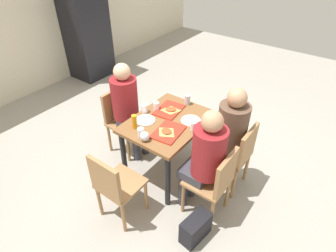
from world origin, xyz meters
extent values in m
cube|color=#9E998E|center=(0.00, 0.00, -0.01)|extent=(10.00, 10.00, 0.02)
cube|color=brown|center=(0.00, 0.00, 0.74)|extent=(0.98, 0.75, 0.04)
cylinder|color=black|center=(-0.43, -0.31, 0.36)|extent=(0.06, 0.06, 0.72)
cylinder|color=black|center=(0.43, -0.31, 0.36)|extent=(0.06, 0.06, 0.72)
cylinder|color=black|center=(-0.43, 0.31, 0.36)|extent=(0.06, 0.06, 0.72)
cylinder|color=black|center=(0.43, 0.31, 0.36)|extent=(0.06, 0.06, 0.72)
cube|color=#9E7247|center=(-0.24, -0.67, 0.44)|extent=(0.40, 0.40, 0.03)
cube|color=#9E7247|center=(-0.24, -0.85, 0.65)|extent=(0.38, 0.04, 0.40)
cylinder|color=#9E7247|center=(-0.41, -0.50, 0.21)|extent=(0.04, 0.04, 0.42)
cylinder|color=#9E7247|center=(-0.07, -0.50, 0.21)|extent=(0.04, 0.04, 0.42)
cylinder|color=#9E7247|center=(-0.41, -0.84, 0.21)|extent=(0.04, 0.04, 0.42)
cylinder|color=#9E7247|center=(-0.07, -0.84, 0.21)|extent=(0.04, 0.04, 0.42)
cube|color=#9E7247|center=(0.24, -0.67, 0.44)|extent=(0.40, 0.40, 0.03)
cube|color=#9E7247|center=(0.24, -0.85, 0.65)|extent=(0.38, 0.04, 0.40)
cylinder|color=#9E7247|center=(0.07, -0.50, 0.21)|extent=(0.04, 0.04, 0.42)
cylinder|color=#9E7247|center=(0.41, -0.50, 0.21)|extent=(0.04, 0.04, 0.42)
cylinder|color=#9E7247|center=(0.07, -0.84, 0.21)|extent=(0.04, 0.04, 0.42)
cylinder|color=#9E7247|center=(0.41, -0.84, 0.21)|extent=(0.04, 0.04, 0.42)
cube|color=#9E7247|center=(0.00, 0.67, 0.44)|extent=(0.40, 0.40, 0.03)
cube|color=#9E7247|center=(0.00, 0.85, 0.65)|extent=(0.38, 0.04, 0.40)
cylinder|color=#9E7247|center=(0.17, 0.50, 0.21)|extent=(0.04, 0.04, 0.42)
cylinder|color=#9E7247|center=(-0.17, 0.50, 0.21)|extent=(0.04, 0.04, 0.42)
cylinder|color=#9E7247|center=(0.17, 0.84, 0.21)|extent=(0.04, 0.04, 0.42)
cylinder|color=#9E7247|center=(-0.17, 0.84, 0.21)|extent=(0.04, 0.04, 0.42)
cube|color=#9E7247|center=(-0.79, 0.00, 0.44)|extent=(0.40, 0.40, 0.03)
cube|color=#9E7247|center=(-0.97, 0.00, 0.65)|extent=(0.04, 0.38, 0.40)
cylinder|color=#9E7247|center=(-0.62, 0.17, 0.21)|extent=(0.04, 0.04, 0.42)
cylinder|color=#9E7247|center=(-0.62, -0.17, 0.21)|extent=(0.04, 0.04, 0.42)
cylinder|color=#9E7247|center=(-0.96, 0.17, 0.21)|extent=(0.04, 0.04, 0.42)
cylinder|color=#9E7247|center=(-0.96, -0.17, 0.21)|extent=(0.04, 0.04, 0.42)
cylinder|color=#383842|center=(-0.32, -0.44, 0.23)|extent=(0.10, 0.10, 0.45)
cylinder|color=#383842|center=(-0.16, -0.44, 0.23)|extent=(0.10, 0.10, 0.45)
cube|color=#383842|center=(-0.24, -0.54, 0.50)|extent=(0.32, 0.28, 0.10)
cylinder|color=maroon|center=(-0.24, -0.65, 0.81)|extent=(0.32, 0.32, 0.52)
sphere|color=tan|center=(-0.24, -0.65, 1.16)|extent=(0.20, 0.20, 0.20)
cylinder|color=#383842|center=(0.16, -0.44, 0.23)|extent=(0.10, 0.10, 0.45)
cylinder|color=#383842|center=(0.32, -0.44, 0.23)|extent=(0.10, 0.10, 0.45)
cube|color=#383842|center=(0.24, -0.54, 0.50)|extent=(0.32, 0.28, 0.10)
cylinder|color=brown|center=(0.24, -0.65, 0.81)|extent=(0.32, 0.32, 0.52)
sphere|color=tan|center=(0.24, -0.65, 1.16)|extent=(0.20, 0.20, 0.20)
cylinder|color=#383842|center=(0.08, 0.44, 0.23)|extent=(0.10, 0.10, 0.45)
cylinder|color=#383842|center=(-0.08, 0.44, 0.23)|extent=(0.10, 0.10, 0.45)
cube|color=#383842|center=(0.00, 0.54, 0.50)|extent=(0.32, 0.28, 0.10)
cylinder|color=maroon|center=(0.00, 0.65, 0.81)|extent=(0.32, 0.32, 0.52)
sphere|color=#DBAD89|center=(0.00, 0.65, 1.16)|extent=(0.20, 0.20, 0.20)
cube|color=red|center=(-0.17, -0.13, 0.76)|extent=(0.39, 0.30, 0.02)
cube|color=red|center=(0.17, 0.11, 0.76)|extent=(0.39, 0.30, 0.02)
cylinder|color=white|center=(-0.15, 0.21, 0.76)|extent=(0.22, 0.22, 0.01)
cylinder|color=white|center=(0.15, -0.21, 0.76)|extent=(0.22, 0.22, 0.01)
pyramid|color=tan|center=(-0.20, -0.13, 0.78)|extent=(0.17, 0.19, 0.01)
ellipsoid|color=#B74723|center=(-0.20, -0.13, 0.79)|extent=(0.12, 0.13, 0.01)
pyramid|color=tan|center=(0.17, 0.08, 0.78)|extent=(0.21, 0.22, 0.01)
ellipsoid|color=#B74723|center=(0.17, 0.08, 0.79)|extent=(0.14, 0.16, 0.01)
cylinder|color=white|center=(-0.02, 0.32, 0.81)|extent=(0.07, 0.07, 0.10)
cylinder|color=white|center=(0.02, -0.32, 0.81)|extent=(0.07, 0.07, 0.10)
cylinder|color=white|center=(-0.39, 0.06, 0.81)|extent=(0.07, 0.07, 0.10)
cylinder|color=white|center=(0.10, 0.24, 0.81)|extent=(0.07, 0.07, 0.10)
cylinder|color=#B7BCC6|center=(0.42, 0.02, 0.82)|extent=(0.07, 0.07, 0.12)
cylinder|color=orange|center=(-0.32, 0.21, 0.84)|extent=(0.06, 0.06, 0.16)
sphere|color=silver|center=(-0.42, -0.02, 0.81)|extent=(0.10, 0.10, 0.10)
cube|color=black|center=(-0.59, -0.77, 0.14)|extent=(0.34, 0.20, 0.28)
cube|color=black|center=(1.29, 2.85, 0.95)|extent=(0.70, 0.60, 1.90)
camera|label=1|loc=(-2.04, -1.51, 2.55)|focal=29.98mm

